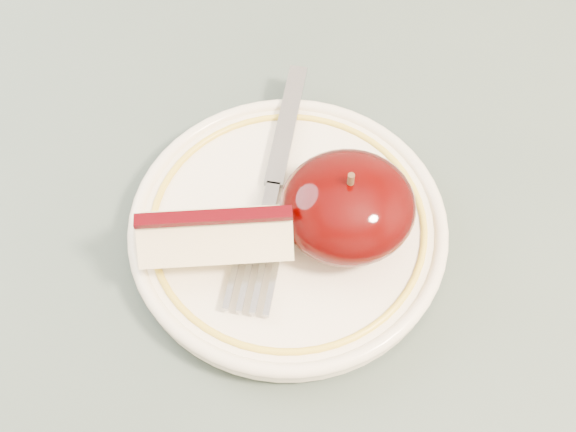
{
  "coord_description": "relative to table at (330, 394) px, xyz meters",
  "views": [
    {
      "loc": [
        -0.04,
        -0.18,
        1.19
      ],
      "look_at": [
        -0.02,
        0.07,
        0.78
      ],
      "focal_mm": 50.0,
      "sensor_mm": 36.0,
      "label": 1
    }
  ],
  "objects": [
    {
      "name": "apple_half",
      "position": [
        0.01,
        0.07,
        0.13
      ],
      "size": [
        0.08,
        0.08,
        0.06
      ],
      "color": "#2C0000",
      "rests_on": "plate"
    },
    {
      "name": "apple_wedge",
      "position": [
        -0.07,
        0.06,
        0.13
      ],
      "size": [
        0.09,
        0.04,
        0.04
      ],
      "rotation": [
        0.0,
        0.0,
        -0.01
      ],
      "color": "beige",
      "rests_on": "plate"
    },
    {
      "name": "fork",
      "position": [
        -0.03,
        0.1,
        0.11
      ],
      "size": [
        0.06,
        0.19,
        0.0
      ],
      "rotation": [
        0.0,
        0.0,
        1.33
      ],
      "color": "gray",
      "rests_on": "plate"
    },
    {
      "name": "plate",
      "position": [
        -0.02,
        0.07,
        0.1
      ],
      "size": [
        0.2,
        0.2,
        0.02
      ],
      "color": "#F3EACC",
      "rests_on": "table"
    },
    {
      "name": "table",
      "position": [
        0.0,
        0.0,
        0.0
      ],
      "size": [
        0.9,
        0.9,
        0.75
      ],
      "color": "brown",
      "rests_on": "ground"
    }
  ]
}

